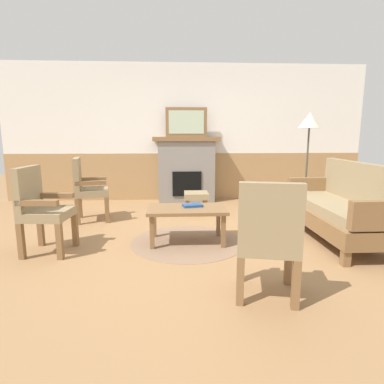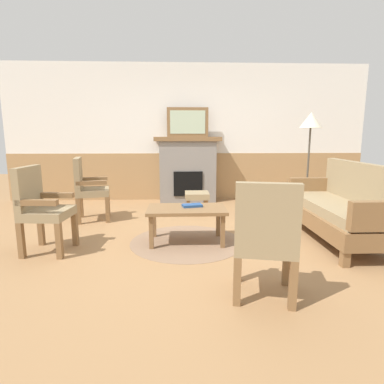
{
  "view_description": "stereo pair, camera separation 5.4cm",
  "coord_description": "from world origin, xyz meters",
  "px_view_note": "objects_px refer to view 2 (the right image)",
  "views": [
    {
      "loc": [
        -0.23,
        -3.89,
        1.33
      ],
      "look_at": [
        0.0,
        0.35,
        0.55
      ],
      "focal_mm": 29.51,
      "sensor_mm": 36.0,
      "label": 1
    },
    {
      "loc": [
        -0.18,
        -3.89,
        1.33
      ],
      "look_at": [
        0.0,
        0.35,
        0.55
      ],
      "focal_mm": 29.51,
      "sensor_mm": 36.0,
      "label": 2
    }
  ],
  "objects_px": {
    "footstool": "(197,197)",
    "armchair_by_window_left": "(41,206)",
    "framed_picture": "(188,122)",
    "armchair_near_fireplace": "(88,186)",
    "coffee_table": "(187,212)",
    "fireplace": "(188,169)",
    "couch": "(340,209)",
    "armchair_front_left": "(266,235)",
    "floor_lamp_by_couch": "(311,127)",
    "book_on_table": "(192,205)"
  },
  "relations": [
    {
      "from": "armchair_near_fireplace",
      "to": "floor_lamp_by_couch",
      "type": "relative_size",
      "value": 0.58
    },
    {
      "from": "framed_picture",
      "to": "armchair_near_fireplace",
      "type": "xyz_separation_m",
      "value": [
        -1.59,
        -1.37,
        -1.02
      ]
    },
    {
      "from": "framed_picture",
      "to": "armchair_front_left",
      "type": "distance_m",
      "value": 4.03
    },
    {
      "from": "couch",
      "to": "armchair_by_window_left",
      "type": "relative_size",
      "value": 1.84
    },
    {
      "from": "book_on_table",
      "to": "armchair_near_fireplace",
      "type": "xyz_separation_m",
      "value": [
        -1.57,
        1.03,
        0.08
      ]
    },
    {
      "from": "armchair_near_fireplace",
      "to": "armchair_front_left",
      "type": "xyz_separation_m",
      "value": [
        2.09,
        -2.5,
        0.0
      ]
    },
    {
      "from": "armchair_near_fireplace",
      "to": "coffee_table",
      "type": "bearing_deg",
      "value": -36.08
    },
    {
      "from": "fireplace",
      "to": "footstool",
      "type": "height_order",
      "value": "fireplace"
    },
    {
      "from": "framed_picture",
      "to": "armchair_front_left",
      "type": "xyz_separation_m",
      "value": [
        0.51,
        -3.87,
        -1.02
      ]
    },
    {
      "from": "floor_lamp_by_couch",
      "to": "armchair_front_left",
      "type": "bearing_deg",
      "value": -117.8
    },
    {
      "from": "fireplace",
      "to": "book_on_table",
      "type": "distance_m",
      "value": 2.42
    },
    {
      "from": "footstool",
      "to": "armchair_near_fireplace",
      "type": "bearing_deg",
      "value": -167.65
    },
    {
      "from": "floor_lamp_by_couch",
      "to": "couch",
      "type": "bearing_deg",
      "value": -95.08
    },
    {
      "from": "armchair_by_window_left",
      "to": "armchair_front_left",
      "type": "bearing_deg",
      "value": -27.29
    },
    {
      "from": "armchair_near_fireplace",
      "to": "armchair_front_left",
      "type": "distance_m",
      "value": 3.26
    },
    {
      "from": "footstool",
      "to": "armchair_front_left",
      "type": "bearing_deg",
      "value": -82.49
    },
    {
      "from": "coffee_table",
      "to": "armchair_near_fireplace",
      "type": "height_order",
      "value": "armchair_near_fireplace"
    },
    {
      "from": "coffee_table",
      "to": "book_on_table",
      "type": "relative_size",
      "value": 4.0
    },
    {
      "from": "framed_picture",
      "to": "couch",
      "type": "height_order",
      "value": "framed_picture"
    },
    {
      "from": "coffee_table",
      "to": "armchair_by_window_left",
      "type": "height_order",
      "value": "armchair_by_window_left"
    },
    {
      "from": "fireplace",
      "to": "armchair_near_fireplace",
      "type": "bearing_deg",
      "value": -139.1
    },
    {
      "from": "couch",
      "to": "armchair_near_fireplace",
      "type": "distance_m",
      "value": 3.6
    },
    {
      "from": "floor_lamp_by_couch",
      "to": "armchair_near_fireplace",
      "type": "bearing_deg",
      "value": -175.4
    },
    {
      "from": "footstool",
      "to": "armchair_front_left",
      "type": "distance_m",
      "value": 2.91
    },
    {
      "from": "framed_picture",
      "to": "armchair_near_fireplace",
      "type": "relative_size",
      "value": 0.82
    },
    {
      "from": "couch",
      "to": "armchair_front_left",
      "type": "height_order",
      "value": "same"
    },
    {
      "from": "coffee_table",
      "to": "footstool",
      "type": "xyz_separation_m",
      "value": [
        0.21,
        1.47,
        -0.1
      ]
    },
    {
      "from": "fireplace",
      "to": "armchair_by_window_left",
      "type": "bearing_deg",
      "value": -122.55
    },
    {
      "from": "framed_picture",
      "to": "armchair_by_window_left",
      "type": "bearing_deg",
      "value": -122.55
    },
    {
      "from": "fireplace",
      "to": "couch",
      "type": "height_order",
      "value": "fireplace"
    },
    {
      "from": "armchair_near_fireplace",
      "to": "floor_lamp_by_couch",
      "type": "distance_m",
      "value": 3.68
    },
    {
      "from": "book_on_table",
      "to": "fireplace",
      "type": "bearing_deg",
      "value": 89.62
    },
    {
      "from": "fireplace",
      "to": "footstool",
      "type": "distance_m",
      "value": 1.07
    },
    {
      "from": "couch",
      "to": "armchair_front_left",
      "type": "distance_m",
      "value": 1.97
    },
    {
      "from": "armchair_front_left",
      "to": "coffee_table",
      "type": "bearing_deg",
      "value": 112.85
    },
    {
      "from": "fireplace",
      "to": "coffee_table",
      "type": "xyz_separation_m",
      "value": [
        -0.09,
        -2.47,
        -0.27
      ]
    },
    {
      "from": "book_on_table",
      "to": "floor_lamp_by_couch",
      "type": "relative_size",
      "value": 0.14
    },
    {
      "from": "book_on_table",
      "to": "coffee_table",
      "type": "bearing_deg",
      "value": -140.35
    },
    {
      "from": "footstool",
      "to": "coffee_table",
      "type": "bearing_deg",
      "value": -98.25
    },
    {
      "from": "armchair_near_fireplace",
      "to": "armchair_by_window_left",
      "type": "bearing_deg",
      "value": -96.27
    },
    {
      "from": "fireplace",
      "to": "floor_lamp_by_couch",
      "type": "distance_m",
      "value": 2.39
    },
    {
      "from": "footstool",
      "to": "armchair_by_window_left",
      "type": "height_order",
      "value": "armchair_by_window_left"
    },
    {
      "from": "fireplace",
      "to": "coffee_table",
      "type": "height_order",
      "value": "fireplace"
    },
    {
      "from": "fireplace",
      "to": "armchair_near_fireplace",
      "type": "relative_size",
      "value": 1.33
    },
    {
      "from": "armchair_front_left",
      "to": "framed_picture",
      "type": "bearing_deg",
      "value": 97.44
    },
    {
      "from": "armchair_near_fireplace",
      "to": "armchair_front_left",
      "type": "bearing_deg",
      "value": -50.05
    },
    {
      "from": "couch",
      "to": "footstool",
      "type": "distance_m",
      "value": 2.25
    },
    {
      "from": "armchair_near_fireplace",
      "to": "armchair_by_window_left",
      "type": "distance_m",
      "value": 1.35
    },
    {
      "from": "fireplace",
      "to": "armchair_by_window_left",
      "type": "height_order",
      "value": "fireplace"
    },
    {
      "from": "couch",
      "to": "footstool",
      "type": "relative_size",
      "value": 4.5
    }
  ]
}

